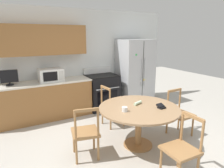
{
  "coord_description": "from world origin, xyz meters",
  "views": [
    {
      "loc": [
        -1.83,
        -2.4,
        1.95
      ],
      "look_at": [
        0.15,
        1.15,
        0.95
      ],
      "focal_mm": 32.0,
      "sensor_mm": 36.0,
      "label": 1
    }
  ],
  "objects_px": {
    "microwave": "(51,75)",
    "refrigerator": "(135,72)",
    "candle_glass": "(125,110)",
    "dining_chair_far": "(112,107)",
    "dining_chair_right": "(179,114)",
    "countertop_tv": "(9,77)",
    "dining_chair_near": "(182,149)",
    "wallet": "(161,107)",
    "dining_chair_left": "(86,133)",
    "oven_range": "(102,91)"
  },
  "relations": [
    {
      "from": "microwave",
      "to": "refrigerator",
      "type": "bearing_deg",
      "value": -1.53
    },
    {
      "from": "refrigerator",
      "to": "candle_glass",
      "type": "relative_size",
      "value": 19.63
    },
    {
      "from": "candle_glass",
      "to": "microwave",
      "type": "bearing_deg",
      "value": 108.49
    },
    {
      "from": "refrigerator",
      "to": "candle_glass",
      "type": "xyz_separation_m",
      "value": [
        -1.65,
        -2.04,
        -0.15
      ]
    },
    {
      "from": "dining_chair_far",
      "to": "dining_chair_right",
      "type": "relative_size",
      "value": 1.0
    },
    {
      "from": "countertop_tv",
      "to": "candle_glass",
      "type": "bearing_deg",
      "value": -53.73
    },
    {
      "from": "countertop_tv",
      "to": "dining_chair_near",
      "type": "height_order",
      "value": "countertop_tv"
    },
    {
      "from": "dining_chair_near",
      "to": "wallet",
      "type": "distance_m",
      "value": 0.86
    },
    {
      "from": "dining_chair_left",
      "to": "candle_glass",
      "type": "bearing_deg",
      "value": -2.16
    },
    {
      "from": "oven_range",
      "to": "dining_chair_left",
      "type": "xyz_separation_m",
      "value": [
        -1.25,
        -1.93,
        -0.03
      ]
    },
    {
      "from": "dining_chair_far",
      "to": "dining_chair_near",
      "type": "bearing_deg",
      "value": -3.2
    },
    {
      "from": "microwave",
      "to": "candle_glass",
      "type": "height_order",
      "value": "microwave"
    },
    {
      "from": "refrigerator",
      "to": "countertop_tv",
      "type": "bearing_deg",
      "value": 178.22
    },
    {
      "from": "dining_chair_far",
      "to": "dining_chair_left",
      "type": "xyz_separation_m",
      "value": [
        -0.95,
        -0.85,
        0.0
      ]
    },
    {
      "from": "dining_chair_far",
      "to": "candle_glass",
      "type": "relative_size",
      "value": 9.66
    },
    {
      "from": "refrigerator",
      "to": "dining_chair_right",
      "type": "relative_size",
      "value": 2.03
    },
    {
      "from": "oven_range",
      "to": "dining_chair_right",
      "type": "distance_m",
      "value": 2.2
    },
    {
      "from": "refrigerator",
      "to": "microwave",
      "type": "distance_m",
      "value": 2.36
    },
    {
      "from": "dining_chair_left",
      "to": "candle_glass",
      "type": "distance_m",
      "value": 0.73
    },
    {
      "from": "refrigerator",
      "to": "dining_chair_right",
      "type": "bearing_deg",
      "value": -100.1
    },
    {
      "from": "dining_chair_left",
      "to": "oven_range",
      "type": "bearing_deg",
      "value": 69.22
    },
    {
      "from": "countertop_tv",
      "to": "dining_chair_near",
      "type": "relative_size",
      "value": 0.39
    },
    {
      "from": "dining_chair_far",
      "to": "microwave",
      "type": "bearing_deg",
      "value": -140.8
    },
    {
      "from": "dining_chair_near",
      "to": "dining_chair_far",
      "type": "height_order",
      "value": "same"
    },
    {
      "from": "dining_chair_right",
      "to": "candle_glass",
      "type": "distance_m",
      "value": 1.33
    },
    {
      "from": "refrigerator",
      "to": "dining_chair_near",
      "type": "distance_m",
      "value": 3.27
    },
    {
      "from": "microwave",
      "to": "dining_chair_right",
      "type": "height_order",
      "value": "microwave"
    },
    {
      "from": "countertop_tv",
      "to": "dining_chair_left",
      "type": "bearing_deg",
      "value": -64.64
    },
    {
      "from": "dining_chair_left",
      "to": "refrigerator",
      "type": "bearing_deg",
      "value": 51.54
    },
    {
      "from": "countertop_tv",
      "to": "wallet",
      "type": "distance_m",
      "value": 3.2
    },
    {
      "from": "countertop_tv",
      "to": "dining_chair_far",
      "type": "relative_size",
      "value": 0.39
    },
    {
      "from": "refrigerator",
      "to": "dining_chair_left",
      "type": "distance_m",
      "value": 2.99
    },
    {
      "from": "microwave",
      "to": "dining_chair_far",
      "type": "height_order",
      "value": "microwave"
    },
    {
      "from": "microwave",
      "to": "candle_glass",
      "type": "distance_m",
      "value": 2.23
    },
    {
      "from": "countertop_tv",
      "to": "dining_chair_far",
      "type": "distance_m",
      "value": 2.29
    },
    {
      "from": "dining_chair_near",
      "to": "dining_chair_far",
      "type": "bearing_deg",
      "value": 2.4
    },
    {
      "from": "countertop_tv",
      "to": "wallet",
      "type": "bearing_deg",
      "value": -46.39
    },
    {
      "from": "oven_range",
      "to": "refrigerator",
      "type": "bearing_deg",
      "value": -2.82
    },
    {
      "from": "oven_range",
      "to": "dining_chair_far",
      "type": "xyz_separation_m",
      "value": [
        -0.29,
        -1.08,
        -0.03
      ]
    },
    {
      "from": "dining_chair_right",
      "to": "refrigerator",
      "type": "bearing_deg",
      "value": -101.98
    },
    {
      "from": "dining_chair_far",
      "to": "dining_chair_left",
      "type": "relative_size",
      "value": 1.0
    },
    {
      "from": "microwave",
      "to": "candle_glass",
      "type": "relative_size",
      "value": 5.82
    },
    {
      "from": "microwave",
      "to": "dining_chair_near",
      "type": "distance_m",
      "value": 3.25
    },
    {
      "from": "candle_glass",
      "to": "wallet",
      "type": "bearing_deg",
      "value": -15.13
    },
    {
      "from": "dining_chair_far",
      "to": "dining_chair_left",
      "type": "bearing_deg",
      "value": -52.23
    },
    {
      "from": "microwave",
      "to": "countertop_tv",
      "type": "bearing_deg",
      "value": 177.54
    },
    {
      "from": "microwave",
      "to": "dining_chair_far",
      "type": "bearing_deg",
      "value": -46.87
    },
    {
      "from": "refrigerator",
      "to": "dining_chair_right",
      "type": "height_order",
      "value": "refrigerator"
    },
    {
      "from": "oven_range",
      "to": "candle_glass",
      "type": "height_order",
      "value": "oven_range"
    },
    {
      "from": "oven_range",
      "to": "wallet",
      "type": "distance_m",
      "value": 2.28
    }
  ]
}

